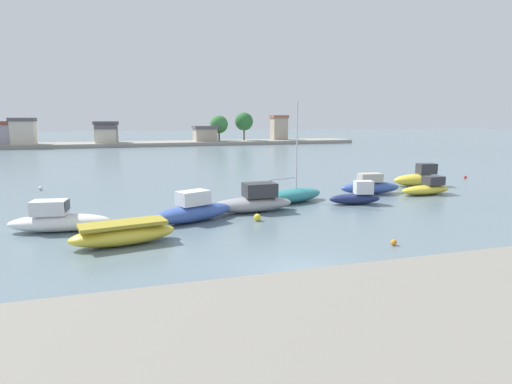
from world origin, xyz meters
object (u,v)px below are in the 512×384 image
(moored_boat_6, at_px, (357,196))
(moored_boat_8, at_px, (427,188))
(moored_boat_2, at_px, (124,234))
(mooring_buoy_2, at_px, (41,188))
(mooring_buoy_3, at_px, (394,242))
(moored_boat_4, at_px, (254,201))
(moored_boat_7, at_px, (370,186))
(moored_boat_1, at_px, (58,220))
(mooring_buoy_0, at_px, (465,177))
(moored_boat_5, at_px, (294,195))
(mooring_buoy_1, at_px, (257,217))
(moored_boat_9, at_px, (419,178))
(moored_boat_3, at_px, (193,211))

(moored_boat_6, height_order, moored_boat_8, moored_boat_6)
(moored_boat_2, distance_m, mooring_buoy_2, 19.93)
(moored_boat_2, relative_size, mooring_buoy_2, 15.78)
(mooring_buoy_3, bearing_deg, moored_boat_4, 114.28)
(moored_boat_2, distance_m, moored_boat_7, 21.14)
(moored_boat_1, xyz_separation_m, moored_boat_2, (3.33, -3.64, -0.08))
(moored_boat_7, bearing_deg, mooring_buoy_0, 25.58)
(moored_boat_5, relative_size, mooring_buoy_3, 24.63)
(moored_boat_1, relative_size, moored_boat_4, 0.98)
(moored_boat_1, height_order, moored_boat_6, moored_boat_1)
(moored_boat_6, bearing_deg, mooring_buoy_1, -149.76)
(mooring_buoy_0, distance_m, mooring_buoy_3, 27.53)
(moored_boat_5, height_order, mooring_buoy_2, moored_boat_5)
(moored_boat_1, bearing_deg, moored_boat_9, 22.08)
(moored_boat_9, relative_size, mooring_buoy_2, 13.92)
(mooring_buoy_1, xyz_separation_m, mooring_buoy_2, (-14.23, 16.15, -0.05))
(moored_boat_8, bearing_deg, moored_boat_6, -168.46)
(moored_boat_4, bearing_deg, moored_boat_7, 16.73)
(moored_boat_7, distance_m, mooring_buoy_1, 13.12)
(moored_boat_1, bearing_deg, moored_boat_3, 8.28)
(moored_boat_7, bearing_deg, moored_boat_5, -162.58)
(moored_boat_2, relative_size, moored_boat_6, 1.39)
(moored_boat_5, xyz_separation_m, mooring_buoy_0, (21.30, 6.35, -0.37))
(moored_boat_1, height_order, moored_boat_9, moored_boat_9)
(moored_boat_5, bearing_deg, mooring_buoy_2, 129.50)
(moored_boat_6, distance_m, mooring_buoy_0, 19.28)
(mooring_buoy_3, bearing_deg, moored_boat_7, 62.35)
(moored_boat_4, xyz_separation_m, moored_boat_6, (7.76, 0.20, -0.10))
(moored_boat_4, xyz_separation_m, moored_boat_9, (17.41, 5.89, 0.02))
(moored_boat_6, xyz_separation_m, moored_boat_9, (9.65, 5.69, 0.12))
(moored_boat_8, bearing_deg, mooring_buoy_3, -136.32)
(moored_boat_1, xyz_separation_m, mooring_buoy_3, (15.73, -7.74, -0.46))
(moored_boat_8, xyz_separation_m, mooring_buoy_3, (-10.97, -11.33, -0.37))
(moored_boat_1, relative_size, moored_boat_3, 0.97)
(moored_boat_9, xyz_separation_m, mooring_buoy_3, (-13.21, -15.20, -0.56))
(moored_boat_3, height_order, moored_boat_4, moored_boat_4)
(mooring_buoy_0, bearing_deg, moored_boat_4, -161.10)
(mooring_buoy_0, bearing_deg, moored_boat_7, -160.73)
(moored_boat_2, distance_m, moored_boat_3, 5.46)
(moored_boat_2, relative_size, mooring_buoy_1, 12.26)
(moored_boat_4, distance_m, mooring_buoy_0, 26.54)
(moored_boat_5, bearing_deg, moored_boat_2, -167.23)
(moored_boat_4, height_order, mooring_buoy_1, moored_boat_4)
(moored_boat_6, distance_m, moored_boat_8, 7.63)
(moored_boat_2, height_order, mooring_buoy_3, moored_boat_2)
(moored_boat_9, height_order, mooring_buoy_2, moored_boat_9)
(mooring_buoy_2, bearing_deg, moored_boat_8, -21.14)
(moored_boat_4, height_order, moored_boat_8, moored_boat_4)
(moored_boat_2, height_order, moored_boat_3, moored_boat_3)
(moored_boat_8, xyz_separation_m, moored_boat_9, (2.24, 3.87, 0.19))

